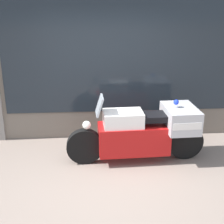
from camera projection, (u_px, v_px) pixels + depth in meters
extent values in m
plane|color=gray|center=(101.00, 186.00, 4.63)|extent=(60.00, 60.00, 0.00)
cube|color=#6B6056|center=(96.00, 51.00, 5.94)|extent=(5.44, 0.40, 3.37)
cube|color=#1E262D|center=(119.00, 50.00, 5.75)|extent=(4.31, 0.02, 2.37)
cube|color=slate|center=(115.00, 120.00, 6.45)|extent=(4.09, 0.30, 0.55)
cube|color=silver|center=(115.00, 76.00, 6.28)|extent=(4.09, 0.02, 1.26)
cube|color=beige|center=(116.00, 46.00, 5.94)|extent=(4.09, 0.30, 0.02)
cube|color=navy|center=(40.00, 44.00, 5.83)|extent=(0.18, 0.04, 0.06)
cube|color=#195623|center=(91.00, 44.00, 5.89)|extent=(0.18, 0.04, 0.06)
cube|color=maroon|center=(140.00, 43.00, 5.96)|extent=(0.18, 0.04, 0.06)
cube|color=#B7B2A8|center=(189.00, 43.00, 6.03)|extent=(0.18, 0.04, 0.06)
cube|color=orange|center=(52.00, 103.00, 6.17)|extent=(0.19, 0.02, 0.27)
cube|color=red|center=(116.00, 102.00, 6.25)|extent=(0.19, 0.02, 0.27)
cube|color=#2866B7|center=(177.00, 100.00, 6.34)|extent=(0.19, 0.04, 0.27)
cylinder|color=black|center=(85.00, 146.00, 5.21)|extent=(0.61, 0.16, 0.61)
cylinder|color=black|center=(185.00, 142.00, 5.38)|extent=(0.61, 0.16, 0.61)
cube|color=#B71414|center=(133.00, 138.00, 5.26)|extent=(1.19, 0.52, 0.49)
cube|color=white|center=(123.00, 119.00, 5.12)|extent=(0.66, 0.46, 0.27)
cube|color=black|center=(150.00, 117.00, 5.15)|extent=(0.70, 0.39, 0.10)
cube|color=#B7B7BC|center=(180.00, 118.00, 5.22)|extent=(0.54, 0.78, 0.38)
cube|color=white|center=(180.00, 118.00, 5.22)|extent=(0.49, 0.79, 0.11)
cube|color=#B2BCC6|center=(99.00, 106.00, 4.99)|extent=(0.13, 0.34, 0.31)
sphere|color=white|center=(87.00, 125.00, 5.08)|extent=(0.14, 0.14, 0.14)
sphere|color=blue|center=(176.00, 102.00, 5.12)|extent=(0.09, 0.09, 0.09)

